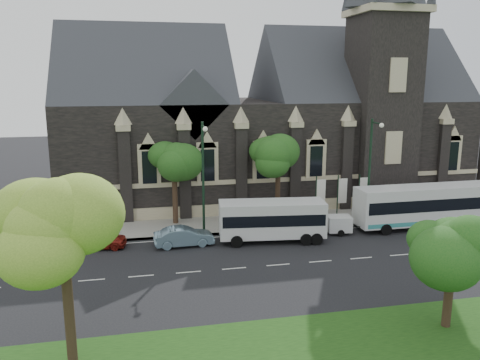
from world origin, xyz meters
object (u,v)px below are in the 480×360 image
object	(u,v)px
tree_walk_right	(280,153)
street_lamp_near	(371,166)
banner_flag_left	(319,194)
tour_coach	(426,205)
street_lamp_mid	(203,172)
car_far_red	(97,239)
tree_park_east	(455,237)
tree_walk_left	(176,158)
banner_flag_center	(341,193)
tree_park_near	(68,221)
shuttle_bus	(272,218)
banner_flag_right	(362,192)
sedan	(184,237)
box_trailer	(339,224)

from	to	relation	value
tree_walk_right	street_lamp_near	xyz separation A→B (m)	(6.79, -3.62, -0.71)
banner_flag_left	tour_coach	size ratio (longest dim) A/B	0.33
street_lamp_mid	street_lamp_near	bearing A→B (deg)	0.00
tree_walk_right	car_far_red	xyz separation A→B (m)	(-15.28, -4.84, -5.10)
tree_park_east	tree_walk_left	world-z (taller)	tree_walk_left
tree_walk_left	banner_flag_center	xyz separation A→B (m)	(14.08, -1.70, -3.35)
tree_park_near	shuttle_bus	xyz separation A→B (m)	(12.68, 13.59, -4.64)
tree_walk_left	banner_flag_center	bearing A→B (deg)	-6.89
tree_park_near	car_far_red	bearing A→B (deg)	91.16
banner_flag_center	banner_flag_right	size ratio (longest dim) A/B	1.00
banner_flag_center	sedan	world-z (taller)	banner_flag_center
tour_coach	street_lamp_near	bearing A→B (deg)	159.90
banner_flag_right	sedan	world-z (taller)	banner_flag_right
shuttle_bus	street_lamp_near	bearing A→B (deg)	20.65
tree_park_east	shuttle_bus	xyz separation A→B (m)	(-5.26, 14.15, -2.84)
tour_coach	tree_walk_right	bearing A→B (deg)	154.75
tree_walk_right	sedan	xyz separation A→B (m)	(-9.01, -5.66, -5.09)
tree_walk_right	tree_walk_left	distance (m)	9.01
tree_park_near	banner_flag_right	bearing A→B (deg)	38.86
tree_park_near	banner_flag_left	distance (m)	25.65
street_lamp_mid	banner_flag_center	bearing A→B (deg)	8.82
tree_park_near	tree_park_east	world-z (taller)	tree_park_near
banner_flag_center	tree_park_near	bearing A→B (deg)	-138.46
tree_park_east	street_lamp_mid	xyz separation A→B (m)	(-10.18, 16.42, 0.49)
box_trailer	street_lamp_mid	bearing A→B (deg)	178.49
street_lamp_mid	banner_flag_left	bearing A→B (deg)	10.50
tree_walk_right	banner_flag_right	xyz separation A→B (m)	(7.08, -1.71, -3.43)
tree_walk_left	banner_flag_left	world-z (taller)	tree_walk_left
tree_walk_left	sedan	bearing A→B (deg)	-90.05
banner_flag_left	tree_park_east	bearing A→B (deg)	-90.35
street_lamp_near	banner_flag_right	xyz separation A→B (m)	(0.29, 1.91, -2.73)
banner_flag_left	banner_flag_right	size ratio (longest dim) A/B	1.00
tree_walk_left	street_lamp_mid	distance (m)	4.08
banner_flag_left	sedan	xyz separation A→B (m)	(-12.09, -3.95, -1.66)
street_lamp_mid	box_trailer	bearing A→B (deg)	-9.23
tree_walk_right	street_lamp_mid	xyz separation A→B (m)	(-7.21, -3.62, -0.71)
shuttle_bus	tree_walk_right	bearing A→B (deg)	75.30
tree_walk_left	street_lamp_near	distance (m)	16.22
car_far_red	sedan	bearing A→B (deg)	-90.37
tree_walk_left	street_lamp_near	world-z (taller)	street_lamp_near
car_far_red	shuttle_bus	bearing A→B (deg)	-87.52
tree_park_near	tour_coach	size ratio (longest dim) A/B	0.71
banner_flag_left	car_far_red	xyz separation A→B (m)	(-18.35, -3.13, -1.67)
tree_walk_right	street_lamp_mid	bearing A→B (deg)	-153.35
tree_park_near	tree_walk_right	distance (m)	24.58
tree_park_east	sedan	bearing A→B (deg)	129.81
tree_walk_left	tour_coach	bearing A→B (deg)	-14.41
street_lamp_near	banner_flag_center	world-z (taller)	street_lamp_near
tree_park_east	car_far_red	world-z (taller)	tree_park_east
street_lamp_near	tour_coach	distance (m)	5.64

